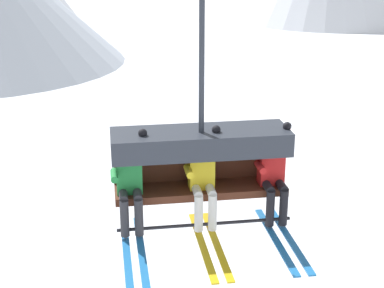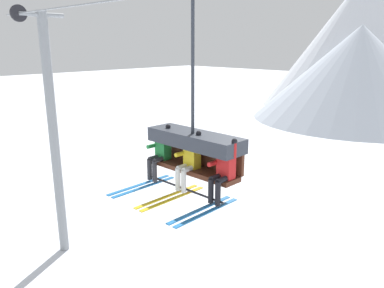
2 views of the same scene
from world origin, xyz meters
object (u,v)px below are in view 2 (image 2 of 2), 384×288
Objects in this scene: skier_green at (159,152)px; chairlift_chair at (195,144)px; lift_tower_near at (53,134)px; skier_red at (222,171)px; skier_yellow at (188,161)px.

chairlift_chair is at bearing 13.05° from skier_green.
lift_tower_near is 7.32m from skier_green.
skier_green is 1.85m from skier_red.
lift_tower_near reaches higher than skier_red.
lift_tower_near is at bearing 174.99° from chairlift_chair.
chairlift_chair is 0.38m from skier_yellow.
chairlift_chair is 1.00m from skier_red.
chairlift_chair is at bearing -5.01° from lift_tower_near.
lift_tower_near is at bearing 172.68° from skier_green.
skier_red is (9.05, -0.93, 0.93)m from lift_tower_near.
skier_yellow is at bearing -6.50° from lift_tower_near.
skier_yellow is at bearing 180.00° from skier_red.
skier_yellow is (0.00, -0.21, -0.31)m from chairlift_chair.
chairlift_chair reaches higher than skier_yellow.
skier_green and skier_red have the same top height.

